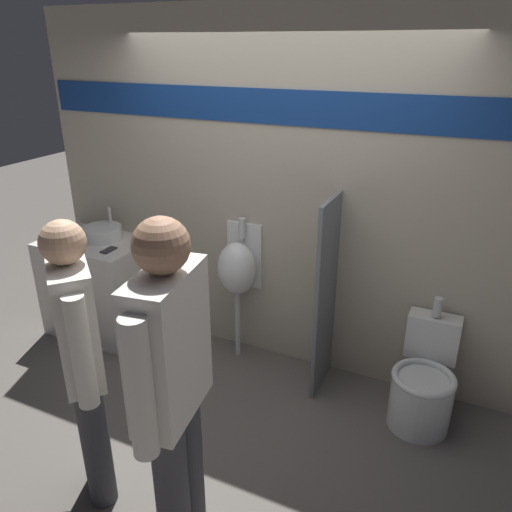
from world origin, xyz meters
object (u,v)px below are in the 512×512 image
Objects in this scene: person_in_vest at (173,388)px; person_with_lanyard at (81,357)px; sink_basin at (102,233)px; cell_phone at (109,250)px; urinal_near_counter at (237,269)px; toilet at (423,386)px.

person_in_vest reaches higher than person_with_lanyard.
sink_basin is 2.34× the size of cell_phone.
sink_basin is at bearing 139.53° from cell_phone.
person_in_vest is (0.54, -1.68, 0.21)m from urinal_near_counter.
person_with_lanyard is (0.93, -1.30, 0.05)m from cell_phone.
sink_basin is at bearing -10.86° from person_with_lanyard.
urinal_near_counter is at bearing 173.01° from toilet.
cell_phone reaches higher than toilet.
urinal_near_counter is at bearing -52.05° from person_with_lanyard.
sink_basin is at bearing 178.33° from toilet.
urinal_near_counter is 1.60m from toilet.
urinal_near_counter is 0.65× the size of person_in_vest.
toilet is at bearing -97.30° from person_with_lanyard.
urinal_near_counter reaches higher than cell_phone.
sink_basin is 2.38m from person_in_vest.
urinal_near_counter is 1.38× the size of toilet.
person_in_vest is 0.64m from person_with_lanyard.
cell_phone is 0.08× the size of person_with_lanyard.
person_with_lanyard is (1.15, -1.49, -0.00)m from sink_basin.
cell_phone is 2.61m from toilet.
sink_basin is 2.83m from toilet.
person_in_vest is at bearing -122.89° from toilet.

